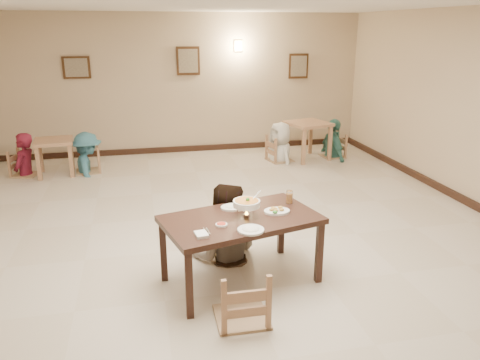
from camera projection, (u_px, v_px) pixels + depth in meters
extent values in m
plane|color=beige|center=(229.00, 246.00, 6.02)|extent=(10.00, 10.00, 0.00)
plane|color=tan|center=(184.00, 84.00, 10.20)|extent=(10.00, 0.00, 10.00)
cube|color=black|center=(187.00, 149.00, 10.62)|extent=(8.00, 0.06, 0.12)
cube|color=#341E10|center=(76.00, 68.00, 9.59)|extent=(0.55, 0.03, 0.45)
cube|color=gray|center=(76.00, 68.00, 9.57)|extent=(0.45, 0.01, 0.37)
cube|color=#341E10|center=(188.00, 61.00, 10.03)|extent=(0.50, 0.03, 0.60)
cube|color=gray|center=(188.00, 61.00, 10.01)|extent=(0.41, 0.01, 0.49)
cube|color=#341E10|center=(298.00, 66.00, 10.59)|extent=(0.45, 0.03, 0.55)
cube|color=gray|center=(299.00, 66.00, 10.57)|extent=(0.37, 0.01, 0.45)
cube|color=#FFD88C|center=(238.00, 46.00, 10.16)|extent=(0.16, 0.05, 0.22)
cube|color=#341D15|center=(241.00, 220.00, 4.97)|extent=(1.80, 1.29, 0.06)
cube|color=#341D15|center=(189.00, 285.00, 4.43)|extent=(0.07, 0.07, 0.70)
cube|color=#341D15|center=(319.00, 253.00, 5.07)|extent=(0.07, 0.07, 0.70)
cube|color=#341D15|center=(163.00, 251.00, 5.11)|extent=(0.07, 0.07, 0.70)
cube|color=#341D15|center=(281.00, 226.00, 5.75)|extent=(0.07, 0.07, 0.70)
cube|color=tan|center=(221.00, 224.00, 5.70)|extent=(0.41, 0.41, 0.04)
cube|color=tan|center=(242.00, 273.00, 4.37)|extent=(0.50, 0.50, 0.05)
imported|color=gray|center=(224.00, 184.00, 5.48)|extent=(1.03, 0.88, 1.87)
torus|color=silver|center=(247.00, 206.00, 4.93)|extent=(0.22, 0.22, 0.01)
cylinder|color=silver|center=(247.00, 215.00, 4.96)|extent=(0.06, 0.06, 0.03)
cone|color=#FFA526|center=(247.00, 212.00, 4.95)|extent=(0.03, 0.03, 0.05)
cylinder|color=white|center=(247.00, 203.00, 4.92)|extent=(0.29, 0.29, 0.06)
cylinder|color=#C96F1E|center=(247.00, 201.00, 4.91)|extent=(0.25, 0.25, 0.01)
sphere|color=#2D7223|center=(248.00, 200.00, 4.90)|extent=(0.04, 0.04, 0.04)
cylinder|color=silver|center=(256.00, 196.00, 4.98)|extent=(0.13, 0.08, 0.09)
cylinder|color=silver|center=(253.00, 209.00, 5.02)|extent=(0.01, 0.01, 0.13)
cylinder|color=silver|center=(237.00, 211.00, 4.98)|extent=(0.01, 0.01, 0.13)
cylinder|color=silver|center=(249.00, 215.00, 4.86)|extent=(0.01, 0.01, 0.13)
cylinder|color=white|center=(234.00, 207.00, 5.21)|extent=(0.30, 0.30, 0.02)
ellipsoid|color=white|center=(234.00, 207.00, 5.20)|extent=(0.20, 0.17, 0.07)
cylinder|color=white|center=(251.00, 230.00, 4.62)|extent=(0.27, 0.27, 0.02)
ellipsoid|color=white|center=(251.00, 229.00, 4.62)|extent=(0.17, 0.15, 0.06)
cylinder|color=white|center=(277.00, 211.00, 5.09)|extent=(0.29, 0.29, 0.02)
sphere|color=#2D7223|center=(275.00, 212.00, 5.00)|extent=(0.05, 0.05, 0.05)
cylinder|color=white|center=(221.00, 225.00, 4.75)|extent=(0.12, 0.12, 0.02)
cylinder|color=#B32517|center=(221.00, 224.00, 4.74)|extent=(0.09, 0.09, 0.01)
cube|color=white|center=(201.00, 234.00, 4.51)|extent=(0.13, 0.17, 0.03)
cube|color=silver|center=(205.00, 231.00, 4.60)|extent=(0.02, 0.16, 0.01)
cube|color=silver|center=(208.00, 231.00, 4.60)|extent=(0.02, 0.16, 0.01)
cylinder|color=white|center=(289.00, 197.00, 5.34)|extent=(0.08, 0.08, 0.15)
cylinder|color=orange|center=(289.00, 198.00, 5.34)|extent=(0.07, 0.07, 0.11)
cube|color=#A77B5C|center=(53.00, 141.00, 8.76)|extent=(0.76, 0.76, 0.06)
cube|color=#A77B5C|center=(39.00, 164.00, 8.53)|extent=(0.07, 0.07, 0.62)
cube|color=#A77B5C|center=(71.00, 161.00, 8.70)|extent=(0.07, 0.07, 0.62)
cube|color=#A77B5C|center=(40.00, 156.00, 9.03)|extent=(0.07, 0.07, 0.62)
cube|color=#A77B5C|center=(71.00, 154.00, 9.21)|extent=(0.07, 0.07, 0.62)
cube|color=#A77B5C|center=(308.00, 124.00, 9.80)|extent=(0.98, 0.98, 0.06)
cube|color=#A77B5C|center=(304.00, 147.00, 9.49)|extent=(0.07, 0.07, 0.73)
cube|color=#A77B5C|center=(330.00, 144.00, 9.79)|extent=(0.07, 0.07, 0.73)
cube|color=#A77B5C|center=(285.00, 141.00, 10.05)|extent=(0.07, 0.07, 0.73)
cube|color=#A77B5C|center=(310.00, 137.00, 10.35)|extent=(0.07, 0.07, 0.73)
cube|color=tan|center=(23.00, 153.00, 8.78)|extent=(0.44, 0.44, 0.05)
cube|color=tan|center=(86.00, 150.00, 8.98)|extent=(0.45, 0.45, 0.05)
cube|color=tan|center=(280.00, 139.00, 9.75)|extent=(0.47, 0.47, 0.05)
cube|color=tan|center=(334.00, 137.00, 10.05)|extent=(0.45, 0.45, 0.05)
imported|color=maroon|center=(20.00, 133.00, 8.66)|extent=(0.54, 0.68, 1.63)
imported|color=teal|center=(85.00, 132.00, 8.88)|extent=(0.78, 1.11, 1.57)
imported|color=silver|center=(281.00, 122.00, 9.64)|extent=(0.70, 0.91, 1.64)
imported|color=teal|center=(335.00, 119.00, 9.93)|extent=(0.46, 0.99, 1.66)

